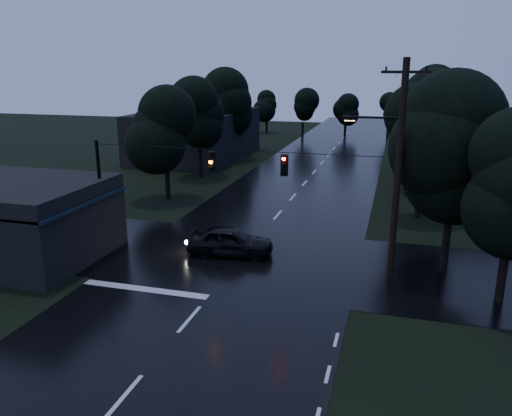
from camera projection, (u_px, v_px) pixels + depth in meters
The scene contains 17 objects.
ground at pixel (124, 397), 15.02m from camera, with size 160.00×160.00×0.00m, color black.
main_road at pixel (305, 183), 42.80m from camera, with size 12.00×120.00×0.02m, color black.
cross_street at pixel (242, 257), 26.13m from camera, with size 60.00×9.00×0.02m, color black.
building_far_right at pixel (477, 158), 42.24m from camera, with size 10.00×14.00×4.40m, color black.
building_far_left at pixel (197, 134), 55.06m from camera, with size 10.00×16.00×5.00m, color black.
utility_pole_main at pixel (396, 170), 21.84m from camera, with size 3.50×0.30×10.00m.
utility_pole_far at pixel (409, 146), 37.72m from camera, with size 2.00×0.30×7.50m.
anchor_pole_left at pixel (101, 197), 26.36m from camera, with size 0.18×0.18×6.00m, color black.
span_signals at pixel (246, 162), 23.63m from camera, with size 15.00×0.37×1.12m.
tree_corner_near at pixel (456, 149), 22.81m from camera, with size 4.48×4.48×9.44m.
tree_left_a at pixel (165, 129), 36.33m from camera, with size 3.92×3.92×8.26m.
tree_left_b at pixel (199, 114), 43.80m from camera, with size 4.20×4.20×8.85m.
tree_left_c at pixel (229, 103), 53.11m from camera, with size 4.48×4.48×9.44m.
tree_right_a at pixel (425, 133), 31.51m from camera, with size 4.20×4.20×8.85m.
tree_right_b at pixel (429, 116), 38.66m from camera, with size 4.48×4.48×9.44m.
tree_right_c at pixel (431, 103), 47.66m from camera, with size 4.76×4.76×10.03m.
car at pixel (230, 241), 26.29m from camera, with size 1.82×4.51×1.54m, color black.
Camera 1 is at (7.35, -11.33, 9.57)m, focal length 35.00 mm.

